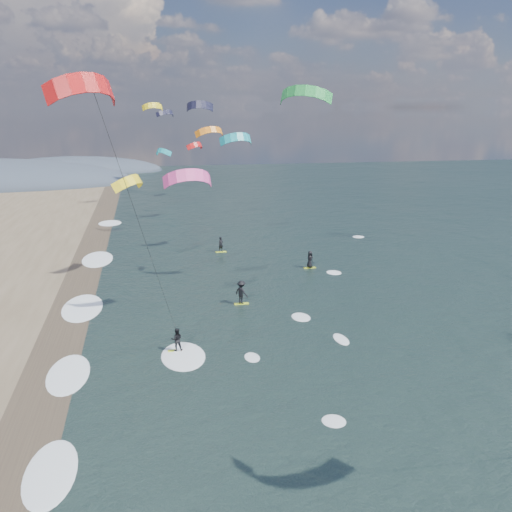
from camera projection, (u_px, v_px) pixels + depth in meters
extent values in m
cube|color=#382D23|center=(32.00, 424.00, 26.41)|extent=(3.00, 240.00, 0.00)
ellipsoid|color=#3D4756|center=(73.00, 172.00, 128.98)|extent=(40.00, 18.00, 7.00)
cube|color=#C7DE27|center=(177.00, 351.00, 34.32)|extent=(1.11, 0.34, 0.05)
imported|color=black|center=(177.00, 339.00, 34.14)|extent=(0.72, 0.58, 1.41)
ellipsoid|color=white|center=(183.00, 356.00, 33.63)|extent=(2.60, 4.20, 0.12)
cylinder|color=black|center=(141.00, 228.00, 29.06)|extent=(0.02, 0.02, 15.59)
cube|color=#C7DE27|center=(241.00, 304.00, 42.54)|extent=(1.10, 0.35, 0.05)
imported|color=black|center=(241.00, 292.00, 42.31)|extent=(1.22, 1.30, 1.76)
cube|color=#C7DE27|center=(310.00, 268.00, 52.08)|extent=(1.10, 0.35, 0.05)
imported|color=black|center=(310.00, 259.00, 51.88)|extent=(0.70, 0.87, 1.55)
cube|color=#C7DE27|center=(221.00, 252.00, 57.80)|extent=(1.10, 0.35, 0.05)
imported|color=black|center=(221.00, 244.00, 57.61)|extent=(0.66, 0.58, 1.51)
ellipsoid|color=white|center=(45.00, 474.00, 22.84)|extent=(2.40, 5.40, 0.11)
ellipsoid|color=white|center=(71.00, 374.00, 31.39)|extent=(2.40, 5.40, 0.11)
ellipsoid|color=white|center=(89.00, 307.00, 41.83)|extent=(2.40, 5.40, 0.11)
ellipsoid|color=white|center=(101.00, 259.00, 55.12)|extent=(2.40, 5.40, 0.11)
ellipsoid|color=white|center=(110.00, 223.00, 72.21)|extent=(2.40, 5.40, 0.11)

